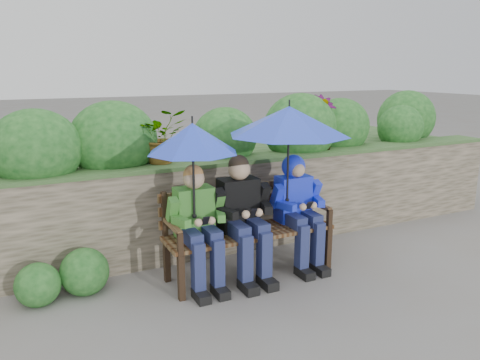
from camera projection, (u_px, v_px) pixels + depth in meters
name	position (u px, v px, depth m)	size (l,w,h in m)	color
ground	(244.00, 276.00, 4.61)	(60.00, 60.00, 0.00)	slate
garden_backdrop	(186.00, 180.00, 5.85)	(8.00, 2.84, 1.78)	brown
park_bench	(247.00, 224.00, 4.59)	(1.68, 0.49, 0.88)	black
boy_left	(198.00, 221.00, 4.26)	(0.52, 0.61, 1.14)	#307024
boy_middle	(243.00, 213.00, 4.45)	(0.56, 0.65, 1.20)	black
boy_right	(298.00, 202.00, 4.72)	(0.52, 0.63, 1.14)	#1428D5
umbrella_left	(193.00, 138.00, 4.04)	(0.81, 0.81, 0.92)	blue
umbrella_right	(289.00, 121.00, 4.46)	(1.19, 1.19, 1.01)	blue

